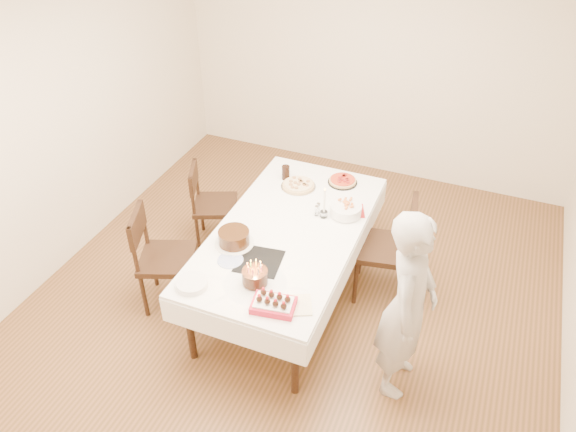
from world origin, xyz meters
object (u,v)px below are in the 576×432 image
at_px(pizza_pepperoni, 343,181).
at_px(layer_cake, 234,238).
at_px(person, 408,306).
at_px(chair_right_savory, 383,248).
at_px(cola_glass, 286,173).
at_px(taper_candle, 324,202).
at_px(strawberry_box, 274,304).
at_px(chair_left_savory, 215,205).
at_px(dining_table, 288,264).
at_px(chair_left_dessert, 167,259).
at_px(pizza_white, 298,185).
at_px(pasta_bowl, 346,210).
at_px(birthday_cake, 255,273).

height_order(pizza_pepperoni, layer_cake, layer_cake).
relative_size(person, pizza_pepperoni, 5.71).
xyz_separation_m(chair_right_savory, cola_glass, (-1.06, 0.35, 0.32)).
bearing_deg(taper_candle, strawberry_box, -88.57).
bearing_deg(layer_cake, chair_right_savory, 33.17).
height_order(chair_right_savory, strawberry_box, chair_right_savory).
bearing_deg(chair_left_savory, dining_table, 130.88).
height_order(chair_left_savory, chair_left_dessert, chair_left_dessert).
distance_m(taper_candle, strawberry_box, 1.16).
bearing_deg(pizza_white, dining_table, -76.28).
xyz_separation_m(chair_left_savory, layer_cake, (0.63, -0.81, 0.38)).
relative_size(pasta_bowl, layer_cake, 0.85).
xyz_separation_m(pizza_white, cola_glass, (-0.16, 0.09, 0.05)).
bearing_deg(taper_candle, cola_glass, 140.67).
xyz_separation_m(dining_table, taper_candle, (0.21, 0.29, 0.53)).
bearing_deg(chair_left_savory, pizza_white, 168.16).
height_order(pizza_pepperoni, pasta_bowl, pasta_bowl).
distance_m(chair_left_dessert, strawberry_box, 1.29).
distance_m(person, pizza_pepperoni, 1.67).
bearing_deg(cola_glass, pasta_bowl, -25.64).
bearing_deg(strawberry_box, pasta_bowl, 83.85).
bearing_deg(cola_glass, layer_cake, -90.82).
bearing_deg(layer_cake, taper_candle, 48.52).
distance_m(chair_left_dessert, person, 2.08).
relative_size(taper_candle, layer_cake, 0.95).
xyz_separation_m(dining_table, pizza_white, (-0.15, 0.63, 0.40)).
relative_size(chair_right_savory, chair_left_dessert, 1.04).
bearing_deg(strawberry_box, layer_cake, 137.09).
distance_m(person, birthday_cake, 1.11).
xyz_separation_m(chair_left_savory, pasta_bowl, (1.34, -0.09, 0.37)).
distance_m(chair_left_dessert, pizza_pepperoni, 1.75).
xyz_separation_m(chair_right_savory, pizza_pepperoni, (-0.54, 0.49, 0.27)).
bearing_deg(pizza_white, cola_glass, 151.26).
xyz_separation_m(cola_glass, birthday_cake, (0.33, -1.41, 0.03)).
relative_size(cola_glass, strawberry_box, 0.45).
relative_size(chair_left_savory, pizza_white, 2.69).
bearing_deg(cola_glass, pizza_white, -28.74).
bearing_deg(strawberry_box, pizza_pepperoni, 91.41).
height_order(person, layer_cake, person).
bearing_deg(pizza_white, layer_cake, -100.43).
bearing_deg(chair_left_dessert, taper_candle, -168.66).
bearing_deg(chair_left_savory, pizza_pepperoni, 175.35).
height_order(pizza_white, layer_cake, layer_cake).
height_order(chair_right_savory, chair_left_dessert, chair_right_savory).
height_order(chair_left_savory, pasta_bowl, chair_left_savory).
height_order(chair_left_savory, layer_cake, layer_cake).
xyz_separation_m(pizza_pepperoni, layer_cake, (-0.53, -1.19, 0.04)).
xyz_separation_m(chair_right_savory, layer_cake, (-1.07, -0.70, 0.31)).
distance_m(chair_right_savory, taper_candle, 0.67).
height_order(cola_glass, strawberry_box, cola_glass).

